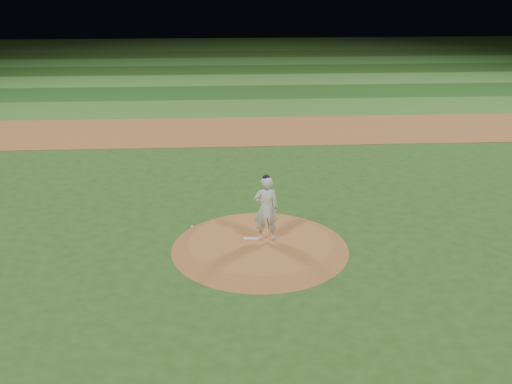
% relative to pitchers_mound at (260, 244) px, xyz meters
% --- Properties ---
extents(ground, '(120.00, 120.00, 0.00)m').
position_rel_pitchers_mound_xyz_m(ground, '(0.00, 0.00, -0.12)').
color(ground, '#274E19').
rests_on(ground, ground).
extents(infield_dirt_band, '(70.00, 6.00, 0.02)m').
position_rel_pitchers_mound_xyz_m(infield_dirt_band, '(0.00, 14.00, -0.12)').
color(infield_dirt_band, brown).
rests_on(infield_dirt_band, ground).
extents(outfield_stripe_0, '(70.00, 5.00, 0.02)m').
position_rel_pitchers_mound_xyz_m(outfield_stripe_0, '(0.00, 19.50, -0.12)').
color(outfield_stripe_0, '#356926').
rests_on(outfield_stripe_0, ground).
extents(outfield_stripe_1, '(70.00, 5.00, 0.02)m').
position_rel_pitchers_mound_xyz_m(outfield_stripe_1, '(0.00, 24.50, -0.12)').
color(outfield_stripe_1, '#1D4B18').
rests_on(outfield_stripe_1, ground).
extents(outfield_stripe_2, '(70.00, 5.00, 0.02)m').
position_rel_pitchers_mound_xyz_m(outfield_stripe_2, '(0.00, 29.50, -0.12)').
color(outfield_stripe_2, '#3D782B').
rests_on(outfield_stripe_2, ground).
extents(outfield_stripe_3, '(70.00, 5.00, 0.02)m').
position_rel_pitchers_mound_xyz_m(outfield_stripe_3, '(0.00, 34.50, -0.12)').
color(outfield_stripe_3, '#204416').
rests_on(outfield_stripe_3, ground).
extents(outfield_stripe_4, '(70.00, 5.00, 0.02)m').
position_rel_pitchers_mound_xyz_m(outfield_stripe_4, '(0.00, 39.50, -0.12)').
color(outfield_stripe_4, '#2D6826').
rests_on(outfield_stripe_4, ground).
extents(outfield_stripe_5, '(70.00, 5.00, 0.02)m').
position_rel_pitchers_mound_xyz_m(outfield_stripe_5, '(0.00, 44.50, -0.12)').
color(outfield_stripe_5, '#1E3F14').
rests_on(outfield_stripe_5, ground).
extents(pitchers_mound, '(5.50, 5.50, 0.25)m').
position_rel_pitchers_mound_xyz_m(pitchers_mound, '(0.00, 0.00, 0.00)').
color(pitchers_mound, '#9F5F31').
rests_on(pitchers_mound, ground).
extents(pitching_rubber, '(0.58, 0.19, 0.03)m').
position_rel_pitchers_mound_xyz_m(pitching_rubber, '(-0.22, 0.14, 0.14)').
color(pitching_rubber, silver).
rests_on(pitching_rubber, pitchers_mound).
extents(rosin_bag, '(0.11, 0.11, 0.06)m').
position_rel_pitchers_mound_xyz_m(rosin_bag, '(-2.15, 1.11, 0.16)').
color(rosin_bag, silver).
rests_on(rosin_bag, pitchers_mound).
extents(pitcher_on_mound, '(0.77, 0.51, 2.14)m').
position_rel_pitchers_mound_xyz_m(pitcher_on_mound, '(0.19, 0.07, 1.18)').
color(pitcher_on_mound, silver).
rests_on(pitcher_on_mound, pitchers_mound).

